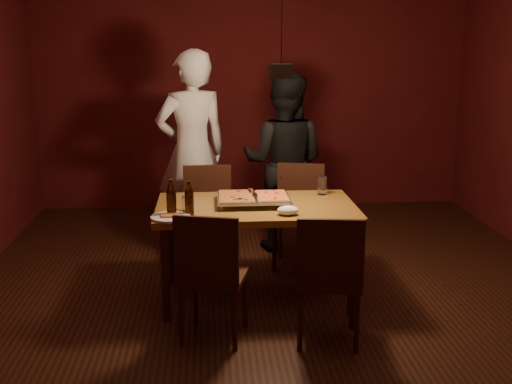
{
  "coord_description": "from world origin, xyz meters",
  "views": [
    {
      "loc": [
        -0.52,
        -4.56,
        1.96
      ],
      "look_at": [
        -0.17,
        0.12,
        0.85
      ],
      "focal_mm": 45.0,
      "sensor_mm": 36.0,
      "label": 1
    }
  ],
  "objects": [
    {
      "name": "chair_near_right",
      "position": [
        0.24,
        -0.72,
        0.54
      ],
      "size": [
        0.48,
        0.48,
        0.49
      ],
      "rotation": [
        0.0,
        0.0,
        -0.15
      ],
      "color": "#38190F",
      "rests_on": "floor"
    },
    {
      "name": "water_glass_right",
      "position": [
        0.39,
        0.41,
        0.82
      ],
      "size": [
        0.07,
        0.07,
        0.15
      ],
      "primitive_type": "cylinder",
      "color": "silver",
      "rests_on": "dining_table"
    },
    {
      "name": "beer_bottle_a",
      "position": [
        -0.79,
        -0.14,
        0.88
      ],
      "size": [
        0.07,
        0.07,
        0.26
      ],
      "color": "black",
      "rests_on": "dining_table"
    },
    {
      "name": "beer_bottle_b",
      "position": [
        -0.66,
        -0.13,
        0.87
      ],
      "size": [
        0.06,
        0.06,
        0.25
      ],
      "color": "black",
      "rests_on": "dining_table"
    },
    {
      "name": "dining_table",
      "position": [
        -0.17,
        0.12,
        0.68
      ],
      "size": [
        1.5,
        0.9,
        0.75
      ],
      "color": "olive",
      "rests_on": "floor"
    },
    {
      "name": "napkin",
      "position": [
        0.04,
        -0.18,
        0.78
      ],
      "size": [
        0.16,
        0.12,
        0.07
      ],
      "primitive_type": "ellipsoid",
      "color": "white",
      "rests_on": "dining_table"
    },
    {
      "name": "diner_dark",
      "position": [
        0.19,
        1.34,
        0.84
      ],
      "size": [
        0.98,
        0.86,
        1.68
      ],
      "primitive_type": "imported",
      "rotation": [
        0.0,
        0.0,
        2.81
      ],
      "color": "black",
      "rests_on": "floor"
    },
    {
      "name": "spatula",
      "position": [
        -0.18,
        0.17,
        0.81
      ],
      "size": [
        0.13,
        0.25,
        0.04
      ],
      "primitive_type": null,
      "rotation": [
        0.0,
        0.0,
        0.15
      ],
      "color": "silver",
      "rests_on": "pizza_tray"
    },
    {
      "name": "pizza_meat",
      "position": [
        -0.32,
        0.16,
        0.81
      ],
      "size": [
        0.26,
        0.41,
        0.02
      ],
      "primitive_type": "cube",
      "rotation": [
        0.0,
        0.0,
        -0.0
      ],
      "color": "maroon",
      "rests_on": "pizza_tray"
    },
    {
      "name": "pendant_lamp",
      "position": [
        0.0,
        0.0,
        1.76
      ],
      "size": [
        0.18,
        0.18,
        1.1
      ],
      "color": "black",
      "rests_on": "ceiling"
    },
    {
      "name": "water_glass_left",
      "position": [
        -0.69,
        -0.01,
        0.8
      ],
      "size": [
        0.07,
        0.07,
        0.11
      ],
      "primitive_type": "cylinder",
      "color": "silver",
      "rests_on": "dining_table"
    },
    {
      "name": "room_shell",
      "position": [
        0.0,
        0.0,
        1.4
      ],
      "size": [
        6.0,
        6.0,
        6.0
      ],
      "color": "#3A1C10",
      "rests_on": "ground"
    },
    {
      "name": "pizza_cheese",
      "position": [
        -0.04,
        0.16,
        0.81
      ],
      "size": [
        0.24,
        0.37,
        0.02
      ],
      "primitive_type": "cube",
      "rotation": [
        0.0,
        0.0,
        0.01
      ],
      "color": "gold",
      "rests_on": "pizza_tray"
    },
    {
      "name": "chair_near_left",
      "position": [
        -0.52,
        -0.61,
        0.54
      ],
      "size": [
        0.51,
        0.51,
        0.49
      ],
      "rotation": [
        0.0,
        0.0,
        -0.25
      ],
      "color": "#38190F",
      "rests_on": "floor"
    },
    {
      "name": "chair_far_left",
      "position": [
        -0.53,
        0.87,
        0.54
      ],
      "size": [
        0.43,
        0.43,
        0.49
      ],
      "rotation": [
        0.0,
        0.0,
        3.16
      ],
      "color": "#38190F",
      "rests_on": "floor"
    },
    {
      "name": "chair_far_right",
      "position": [
        0.27,
        0.9,
        0.54
      ],
      "size": [
        0.51,
        0.51,
        0.49
      ],
      "rotation": [
        0.0,
        0.0,
        2.89
      ],
      "color": "#38190F",
      "rests_on": "floor"
    },
    {
      "name": "pizza_tray",
      "position": [
        -0.19,
        0.15,
        0.77
      ],
      "size": [
        0.55,
        0.45,
        0.05
      ],
      "primitive_type": "cube",
      "rotation": [
        0.0,
        0.0,
        0.0
      ],
      "color": "silver",
      "rests_on": "dining_table"
    },
    {
      "name": "diner_white",
      "position": [
        -0.68,
        1.39,
        0.94
      ],
      "size": [
        0.8,
        0.66,
        1.89
      ],
      "primitive_type": "imported",
      "rotation": [
        0.0,
        0.0,
        3.48
      ],
      "color": "silver",
      "rests_on": "floor"
    },
    {
      "name": "plate_slice",
      "position": [
        -0.79,
        -0.21,
        0.76
      ],
      "size": [
        0.28,
        0.28,
        0.03
      ],
      "color": "white",
      "rests_on": "dining_table"
    }
  ]
}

